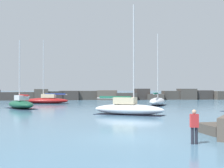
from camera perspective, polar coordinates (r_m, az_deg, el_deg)
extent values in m
plane|color=teal|center=(16.30, 2.94, -9.78)|extent=(600.00, 600.00, 0.00)
cube|color=teal|center=(129.21, -4.59, -1.91)|extent=(400.00, 116.00, 0.01)
cube|color=#383330|center=(70.40, -18.37, -2.12)|extent=(4.61, 3.72, 1.71)
cube|color=#423D38|center=(70.10, -15.48, -2.13)|extent=(4.38, 4.59, 1.73)
cube|color=#4C443D|center=(69.85, -12.78, -1.88)|extent=(3.35, 5.52, 2.38)
cube|color=#383330|center=(69.18, -10.33, -2.10)|extent=(3.25, 3.71, 1.89)
cube|color=#383330|center=(69.71, -7.74, -2.06)|extent=(4.43, 4.59, 1.99)
cube|color=#423D38|center=(69.94, -4.42, -2.06)|extent=(4.20, 3.82, 1.98)
cube|color=brown|center=(69.61, -0.93, -2.02)|extent=(4.63, 5.23, 2.09)
cube|color=#423D38|center=(69.22, 2.50, -2.27)|extent=(4.60, 5.45, 1.52)
cube|color=#383330|center=(70.67, 5.52, -1.85)|extent=(3.00, 3.83, 2.47)
cube|color=#423D38|center=(70.78, 8.03, -2.32)|extent=(4.89, 6.29, 1.29)
cube|color=#423D38|center=(72.73, 11.01, -2.01)|extent=(4.59, 3.44, 1.96)
cube|color=#423D38|center=(73.97, 13.47, -1.79)|extent=(4.22, 5.38, 2.45)
cube|color=#383330|center=(75.27, 16.09, -1.91)|extent=(3.92, 4.47, 2.07)
cube|color=#4C443D|center=(76.44, 19.15, -1.94)|extent=(5.39, 5.58, 1.90)
cube|color=#4C443D|center=(18.75, 19.61, -7.73)|extent=(2.50, 2.59, 0.53)
ellipsoid|color=silver|center=(46.33, 8.28, -3.21)|extent=(4.48, 7.00, 1.17)
cube|color=black|center=(46.35, 8.28, -3.91)|extent=(4.31, 6.67, 0.03)
cylinder|color=silver|center=(46.91, 8.37, 3.35)|extent=(0.12, 0.12, 9.52)
cylinder|color=#BCBCC1|center=(44.96, 8.00, -1.83)|extent=(1.56, 3.46, 0.10)
cube|color=#1E664C|center=(44.95, 8.00, -1.71)|extent=(1.43, 2.99, 0.20)
ellipsoid|color=maroon|center=(53.14, -11.89, -3.01)|extent=(7.70, 3.78, 0.95)
cube|color=black|center=(53.16, -11.89, -3.50)|extent=(7.33, 3.67, 0.03)
cube|color=beige|center=(53.01, -11.51, -2.15)|extent=(2.42, 1.74, 0.64)
cylinder|color=silver|center=(53.36, -12.44, 2.71)|extent=(0.12, 0.12, 9.67)
cylinder|color=#BCBCC1|center=(52.71, -10.35, -1.91)|extent=(4.00, 0.84, 0.10)
cube|color=navy|center=(52.71, -10.35, -1.81)|extent=(3.42, 0.82, 0.20)
ellipsoid|color=#195138|center=(40.70, -16.37, -3.61)|extent=(5.11, 6.55, 1.04)
cube|color=black|center=(40.73, -16.38, -4.32)|extent=(4.91, 6.25, 0.03)
cube|color=silver|center=(40.37, -16.22, -2.44)|extent=(2.02, 2.25, 0.64)
cylinder|color=silver|center=(41.16, -16.57, 2.45)|extent=(0.12, 0.12, 7.62)
cylinder|color=#BCBCC1|center=(39.48, -15.76, -2.15)|extent=(1.82, 3.03, 0.10)
cube|color=maroon|center=(39.48, -15.76, -2.00)|extent=(1.65, 2.63, 0.20)
ellipsoid|color=white|center=(29.99, 3.04, -4.68)|extent=(7.12, 5.14, 1.02)
cube|color=black|center=(30.03, 3.05, -5.62)|extent=(6.79, 4.93, 0.03)
cube|color=beige|center=(30.06, 2.41, -3.08)|extent=(2.38, 1.98, 0.64)
cylinder|color=silver|center=(29.92, 3.99, 5.44)|extent=(0.12, 0.12, 9.54)
cylinder|color=#BCBCC1|center=(30.44, 0.56, -2.62)|extent=(3.43, 1.94, 0.10)
cube|color=#1E664C|center=(30.44, 0.56, -2.43)|extent=(2.97, 1.75, 0.20)
cylinder|color=#282833|center=(14.84, 14.49, -9.15)|extent=(0.14, 0.14, 0.77)
cylinder|color=#282833|center=(14.90, 15.14, -9.12)|extent=(0.14, 0.14, 0.77)
cube|color=red|center=(14.78, 14.81, -6.51)|extent=(0.36, 0.22, 0.61)
sphere|color=tan|center=(14.75, 14.80, -4.93)|extent=(0.21, 0.21, 0.21)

